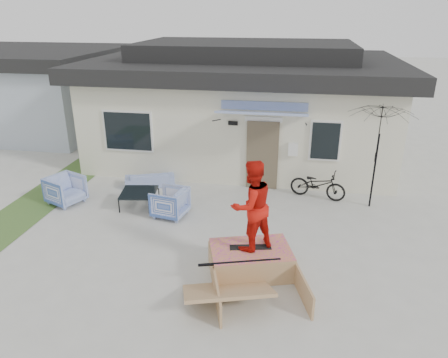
% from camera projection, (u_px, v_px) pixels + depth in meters
% --- Properties ---
extents(ground, '(90.00, 90.00, 0.00)m').
position_uv_depth(ground, '(196.00, 264.00, 9.12)').
color(ground, '#AFAFA6').
rests_on(ground, ground).
extents(grass_strip, '(1.40, 8.00, 0.01)m').
position_uv_depth(grass_strip, '(32.00, 207.00, 11.77)').
color(grass_strip, '#3B5C29').
rests_on(grass_strip, ground).
extents(house, '(10.80, 8.49, 4.10)m').
position_uv_depth(house, '(245.00, 101.00, 15.68)').
color(house, beige).
rests_on(house, ground).
extents(neighbor_house, '(8.60, 7.60, 3.50)m').
position_uv_depth(neighbor_house, '(23.00, 88.00, 19.25)').
color(neighbor_house, '#A1ACBC').
rests_on(neighbor_house, ground).
extents(loveseat, '(1.57, 0.95, 0.59)m').
position_uv_depth(loveseat, '(150.00, 177.00, 13.09)').
color(loveseat, '#2F53AB').
rests_on(loveseat, ground).
extents(armchair_left, '(1.09, 1.12, 0.89)m').
position_uv_depth(armchair_left, '(65.00, 188.00, 11.84)').
color(armchair_left, '#2F53AB').
rests_on(armchair_left, ground).
extents(armchair_right, '(0.91, 0.95, 0.85)m').
position_uv_depth(armchair_right, '(170.00, 201.00, 11.11)').
color(armchair_right, '#2F53AB').
rests_on(armchair_right, ground).
extents(coffee_table, '(1.09, 1.09, 0.47)m').
position_uv_depth(coffee_table, '(139.00, 199.00, 11.66)').
color(coffee_table, black).
rests_on(coffee_table, ground).
extents(bicycle, '(1.70, 0.95, 1.03)m').
position_uv_depth(bicycle, '(318.00, 181.00, 12.14)').
color(bicycle, black).
rests_on(bicycle, ground).
extents(patio_umbrella, '(1.84, 1.71, 2.20)m').
position_uv_depth(patio_umbrella, '(378.00, 147.00, 11.15)').
color(patio_umbrella, black).
rests_on(patio_umbrella, ground).
extents(skate_ramp, '(2.20, 2.56, 0.54)m').
position_uv_depth(skate_ramp, '(251.00, 260.00, 8.77)').
color(skate_ramp, '#A37C52').
rests_on(skate_ramp, ground).
extents(skateboard, '(0.88, 0.39, 0.05)m').
position_uv_depth(skateboard, '(250.00, 247.00, 8.71)').
color(skateboard, black).
rests_on(skateboard, skate_ramp).
extents(skater, '(1.17, 1.15, 1.90)m').
position_uv_depth(skater, '(252.00, 204.00, 8.34)').
color(skater, red).
rests_on(skater, skateboard).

